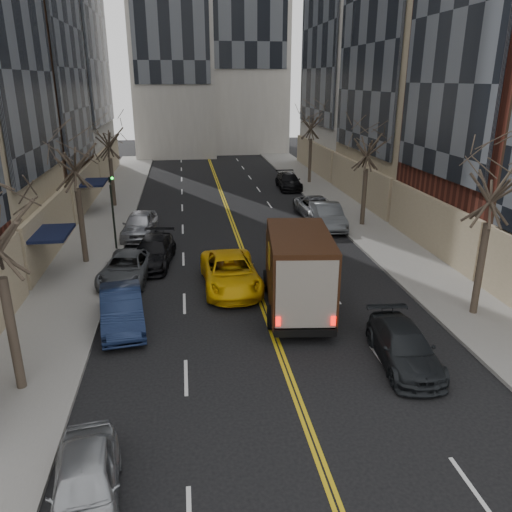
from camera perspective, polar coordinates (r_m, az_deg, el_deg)
The scene contains 21 objects.
sidewalk_left at distance 35.64m, azimuth -17.27°, elevation 3.16°, with size 4.00×66.00×0.15m, color slate.
sidewalk_right at distance 37.23m, azimuth 11.26°, elevation 4.36°, with size 4.00×66.00×0.15m, color slate.
streetwall_right at distance 44.04m, azimuth 20.35°, elevation 25.65°, with size 12.26×49.00×34.00m.
tree_lf_mid at distance 27.59m, azimuth -20.32°, elevation 12.13°, with size 3.20×3.20×8.91m.
tree_lf_far at distance 40.40m, azimuth -16.63°, elevation 13.70°, with size 3.20×3.20×8.12m.
tree_rt_near at distance 21.76m, azimuth 25.81°, elevation 9.32°, with size 3.20×3.20×8.71m.
tree_rt_mid at distance 34.22m, azimuth 12.73°, elevation 13.34°, with size 3.20×3.20×8.32m.
tree_rt_far at distance 48.45m, azimuth 6.39°, elevation 16.07°, with size 3.20×3.20×9.11m.
traffic_signal at distance 29.93m, azimuth -16.10°, elevation 5.69°, with size 0.29×0.26×4.70m.
ups_truck at distance 21.55m, azimuth 4.77°, elevation -1.65°, with size 3.32×6.89×3.64m.
observer_sedan at distance 18.71m, azimuth 16.57°, elevation -9.91°, with size 2.24×4.71×1.32m.
taxi at distance 24.15m, azimuth -2.95°, elevation -1.89°, with size 2.60×5.64×1.57m, color #EEB60A.
pedestrian at distance 25.64m, azimuth 3.94°, elevation -0.29°, with size 0.67×0.44×1.83m, color black.
parked_lf_a at distance 13.43m, azimuth -18.90°, elevation -23.45°, with size 1.60×3.96×1.35m, color #A2A5A9.
parked_lf_b at distance 21.16m, azimuth -15.08°, elevation -5.85°, with size 1.63×4.68×1.54m, color #121D39.
parked_lf_c at distance 25.84m, azimuth -14.54°, elevation -1.31°, with size 2.25×4.88×1.36m, color #494C50.
parked_lf_d at distance 27.76m, azimuth -11.67°, elevation 0.48°, with size 2.02×4.97×1.44m, color black.
parked_lf_e at distance 32.87m, azimuth -13.15°, elevation 3.52°, with size 1.91×4.74×1.62m, color #B0B1B8.
parked_rt_a at distance 34.34m, azimuth 8.18°, elevation 4.54°, with size 1.73×4.96×1.63m, color #474B4E.
parked_rt_b at distance 36.83m, azimuth 7.03°, elevation 5.49°, with size 2.45×5.31×1.48m, color #94959A.
parked_rt_c at distance 46.60m, azimuth 3.75°, elevation 8.53°, with size 1.99×4.90×1.42m, color black.
Camera 1 is at (-3.23, -6.85, 9.62)m, focal length 35.00 mm.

